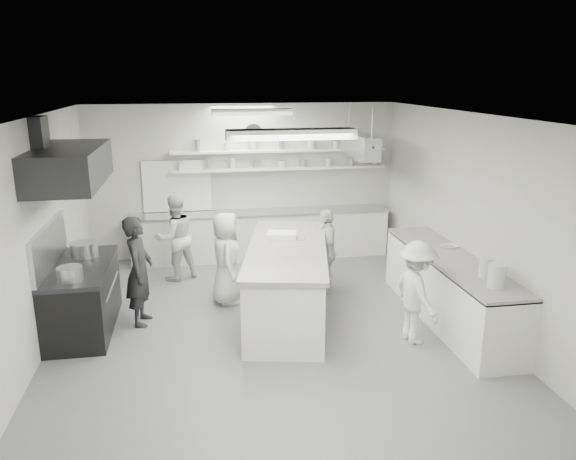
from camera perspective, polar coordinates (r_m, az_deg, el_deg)
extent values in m
cube|color=slate|center=(8.14, -1.98, -9.98)|extent=(6.00, 7.00, 0.02)
cube|color=silver|center=(7.36, -2.20, 11.74)|extent=(6.00, 7.00, 0.02)
cube|color=beige|center=(11.01, -4.56, 5.04)|extent=(6.00, 0.04, 3.00)
cube|color=beige|center=(4.39, 4.26, -11.58)|extent=(6.00, 0.04, 3.00)
cube|color=beige|center=(7.82, -24.42, -0.68)|extent=(0.04, 7.00, 3.00)
cube|color=beige|center=(8.54, 18.30, 1.21)|extent=(0.04, 7.00, 3.00)
cube|color=black|center=(8.42, -20.33, -6.69)|extent=(0.80, 1.80, 0.90)
cube|color=#27272A|center=(7.94, -21.61, 6.15)|extent=(0.85, 2.00, 0.50)
cube|color=white|center=(10.99, -2.74, -0.52)|extent=(5.00, 0.60, 0.92)
cube|color=white|center=(10.93, -0.84, 6.34)|extent=(4.20, 0.26, 0.04)
cube|color=white|center=(10.87, -0.85, 8.16)|extent=(4.20, 0.26, 0.04)
cube|color=black|center=(10.96, -11.34, 4.48)|extent=(1.30, 0.04, 1.00)
cylinder|color=white|center=(10.86, -3.58, 9.98)|extent=(0.32, 0.05, 0.32)
cube|color=white|center=(8.51, 16.24, -5.94)|extent=(0.74, 3.30, 0.94)
cube|color=#B4B7BA|center=(10.20, 7.33, 8.68)|extent=(0.30, 1.60, 0.40)
cube|color=white|center=(5.60, 0.31, 9.83)|extent=(1.30, 0.25, 0.10)
cube|color=white|center=(9.15, -3.73, 12.02)|extent=(1.30, 0.25, 0.10)
cube|color=white|center=(8.29, -0.08, -5.51)|extent=(1.61, 2.98, 1.04)
cylinder|color=#B4B7BA|center=(8.62, -20.23, -2.03)|extent=(0.39, 0.39, 0.26)
imported|color=black|center=(8.24, -15.06, -4.08)|extent=(0.45, 0.63, 1.61)
imported|color=silver|center=(9.93, -11.52, -0.73)|extent=(0.92, 0.85, 1.53)
imported|color=silver|center=(8.77, -6.38, -2.90)|extent=(0.47, 0.72, 1.48)
imported|color=silver|center=(9.21, 3.95, -2.13)|extent=(0.42, 0.86, 1.41)
imported|color=silver|center=(7.64, 13.09, -6.28)|extent=(0.65, 0.98, 1.42)
imported|color=#B4B7BA|center=(8.53, 1.00, -0.98)|extent=(0.30, 0.30, 0.06)
imported|color=white|center=(8.44, -0.93, -1.16)|extent=(0.24, 0.24, 0.06)
imported|color=white|center=(8.84, 16.28, -1.71)|extent=(0.32, 0.32, 0.06)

